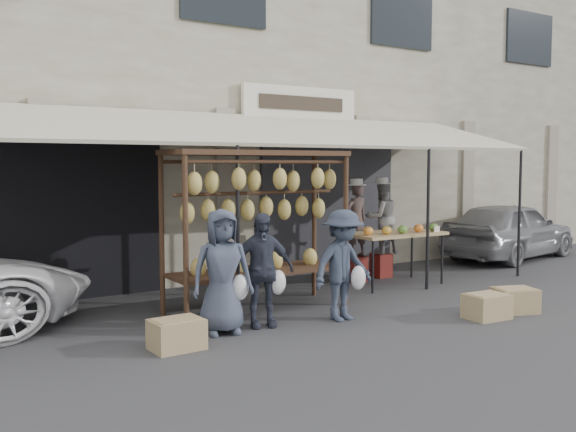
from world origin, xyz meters
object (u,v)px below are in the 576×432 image
at_px(customer_left, 222,271).
at_px(crate_near_b, 515,300).
at_px(produce_table, 395,234).
at_px(vendor_right, 382,218).
at_px(banana_rack, 259,199).
at_px(crate_near_a, 487,306).
at_px(customer_mid, 261,270).
at_px(sedan, 510,230).
at_px(vendor_left, 356,220).
at_px(customer_right, 343,265).
at_px(crate_far, 177,334).

bearing_deg(customer_left, crate_near_b, -5.06).
relative_size(produce_table, vendor_right, 1.30).
distance_m(banana_rack, produce_table, 2.99).
bearing_deg(crate_near_b, crate_near_a, -176.09).
bearing_deg(customer_mid, sedan, 31.60).
bearing_deg(crate_near_a, vendor_left, 85.50).
relative_size(customer_mid, crate_near_a, 2.65).
bearing_deg(vendor_left, vendor_right, -175.27).
height_order(vendor_left, customer_right, vendor_left).
distance_m(vendor_right, crate_far, 5.52).
xyz_separation_m(vendor_left, vendor_right, (0.66, 0.09, 0.00)).
bearing_deg(vendor_right, banana_rack, 30.30).
bearing_deg(banana_rack, customer_mid, -118.23).
bearing_deg(customer_left, sedan, 26.91).
bearing_deg(crate_near_a, customer_left, 159.61).
height_order(vendor_right, customer_right, vendor_right).
bearing_deg(customer_left, produce_table, 29.17).
xyz_separation_m(banana_rack, produce_table, (2.89, 0.39, -0.70)).
height_order(produce_table, vendor_left, vendor_left).
distance_m(produce_table, customer_left, 4.06).
bearing_deg(vendor_left, produce_table, 114.13).
xyz_separation_m(produce_table, sedan, (4.15, 0.96, -0.24)).
distance_m(produce_table, crate_near_a, 2.61).
bearing_deg(crate_far, customer_right, 1.96).
bearing_deg(crate_near_b, vendor_right, 84.91).
relative_size(banana_rack, crate_far, 4.66).
bearing_deg(crate_near_b, sedan, 39.33).
height_order(vendor_right, crate_far, vendor_right).
bearing_deg(crate_near_a, customer_right, 149.85).
relative_size(produce_table, crate_near_a, 3.11).
bearing_deg(sedan, banana_rack, 90.28).
distance_m(vendor_right, sedan, 3.86).
relative_size(produce_table, customer_left, 1.12).
height_order(vendor_right, customer_mid, vendor_right).
distance_m(crate_near_a, sedan, 5.85).
height_order(customer_mid, crate_near_a, customer_mid).
bearing_deg(produce_table, vendor_left, 117.50).
xyz_separation_m(vendor_right, customer_mid, (-3.64, -1.92, -0.36)).
bearing_deg(vendor_right, crate_near_b, 95.83).
bearing_deg(sedan, crate_near_a, 115.11).
distance_m(vendor_right, customer_left, 4.65).
bearing_deg(customer_right, sedan, 15.35).
bearing_deg(crate_far, sedan, 16.04).
xyz_separation_m(vendor_left, crate_far, (-4.27, -2.20, -0.91)).
distance_m(banana_rack, crate_near_b, 3.82).
height_order(banana_rack, vendor_left, banana_rack).
distance_m(banana_rack, customer_mid, 1.23).
height_order(vendor_right, sedan, vendor_right).
height_order(customer_mid, crate_near_b, customer_mid).
relative_size(crate_near_b, sedan, 0.15).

